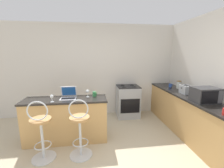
{
  "coord_description": "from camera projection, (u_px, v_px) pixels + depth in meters",
  "views": [
    {
      "loc": [
        -0.11,
        -2.08,
        1.77
      ],
      "look_at": [
        0.39,
        1.78,
        0.99
      ],
      "focal_mm": 24.0,
      "sensor_mm": 36.0,
      "label": 1
    }
  ],
  "objects": [
    {
      "name": "toaster",
      "position": [
        185.0,
        89.0,
        3.38
      ],
      "size": [
        0.2,
        0.26,
        0.19
      ],
      "color": "#9EA3A8",
      "rests_on": "counter_right"
    },
    {
      "name": "stove_range",
      "position": [
        128.0,
        101.0,
        4.28
      ],
      "size": [
        0.62,
        0.57,
        0.9
      ],
      "color": "#9EA3A8",
      "rests_on": "ground_plane"
    },
    {
      "name": "laptop",
      "position": [
        69.0,
        95.0,
        3.04
      ],
      "size": [
        0.31,
        0.28,
        0.23
      ],
      "color": "silver",
      "rests_on": "breakfast_bar"
    },
    {
      "name": "bar_stool_near",
      "position": [
        41.0,
        132.0,
        2.48
      ],
      "size": [
        0.4,
        0.4,
        1.06
      ],
      "color": "silver",
      "rests_on": "ground_plane"
    },
    {
      "name": "storage_jar",
      "position": [
        179.0,
        85.0,
        3.89
      ],
      "size": [
        0.12,
        0.12,
        0.2
      ],
      "color": "silver",
      "rests_on": "counter_right"
    },
    {
      "name": "wine_glass_tall",
      "position": [
        88.0,
        92.0,
        3.1
      ],
      "size": [
        0.07,
        0.07,
        0.16
      ],
      "color": "silver",
      "rests_on": "breakfast_bar"
    },
    {
      "name": "ground_plane",
      "position": [
        102.0,
        167.0,
        2.38
      ],
      "size": [
        20.0,
        20.0,
        0.0
      ],
      "primitive_type": "plane",
      "color": "#BCAD8E"
    },
    {
      "name": "counter_right",
      "position": [
        186.0,
        114.0,
        3.39
      ],
      "size": [
        0.58,
        2.76,
        0.89
      ],
      "color": "tan",
      "rests_on": "ground_plane"
    },
    {
      "name": "microwave",
      "position": [
        205.0,
        95.0,
        2.76
      ],
      "size": [
        0.44,
        0.33,
        0.28
      ],
      "color": "#2D2D30",
      "rests_on": "counter_right"
    },
    {
      "name": "bar_stool_far",
      "position": [
        80.0,
        129.0,
        2.56
      ],
      "size": [
        0.4,
        0.4,
        1.06
      ],
      "color": "silver",
      "rests_on": "ground_plane"
    },
    {
      "name": "mug_blue",
      "position": [
        170.0,
        85.0,
        4.06
      ],
      "size": [
        0.09,
        0.08,
        0.09
      ],
      "color": "#2D51AD",
      "rests_on": "counter_right"
    },
    {
      "name": "mug_green",
      "position": [
        95.0,
        94.0,
        3.17
      ],
      "size": [
        0.1,
        0.08,
        0.1
      ],
      "color": "#338447",
      "rests_on": "breakfast_bar"
    },
    {
      "name": "wall_back",
      "position": [
        96.0,
        71.0,
        4.32
      ],
      "size": [
        12.0,
        0.06,
        2.6
      ],
      "color": "silver",
      "rests_on": "ground_plane"
    },
    {
      "name": "wine_glass_short",
      "position": [
        52.0,
        97.0,
        2.78
      ],
      "size": [
        0.07,
        0.07,
        0.14
      ],
      "color": "silver",
      "rests_on": "breakfast_bar"
    },
    {
      "name": "breakfast_bar",
      "position": [
        67.0,
        120.0,
        3.08
      ],
      "size": [
        1.65,
        0.53,
        0.89
      ],
      "color": "tan",
      "rests_on": "ground_plane"
    }
  ]
}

